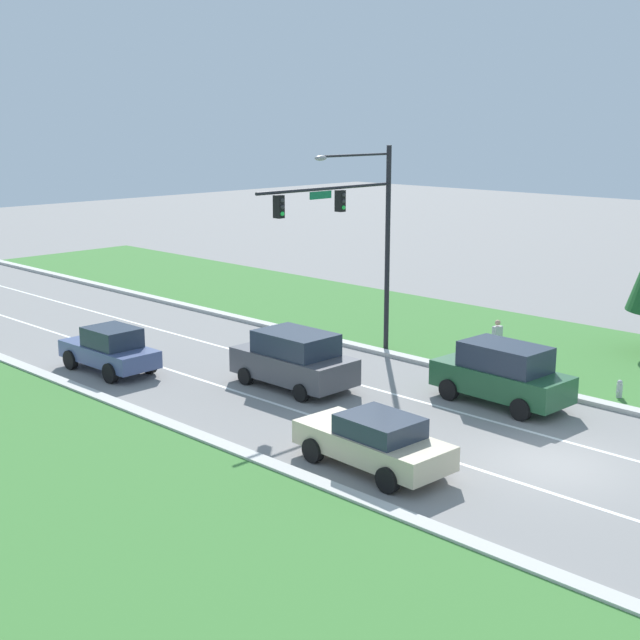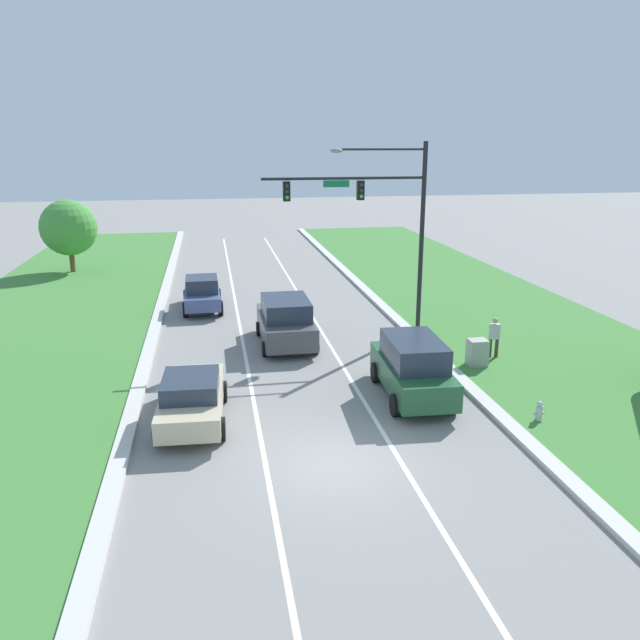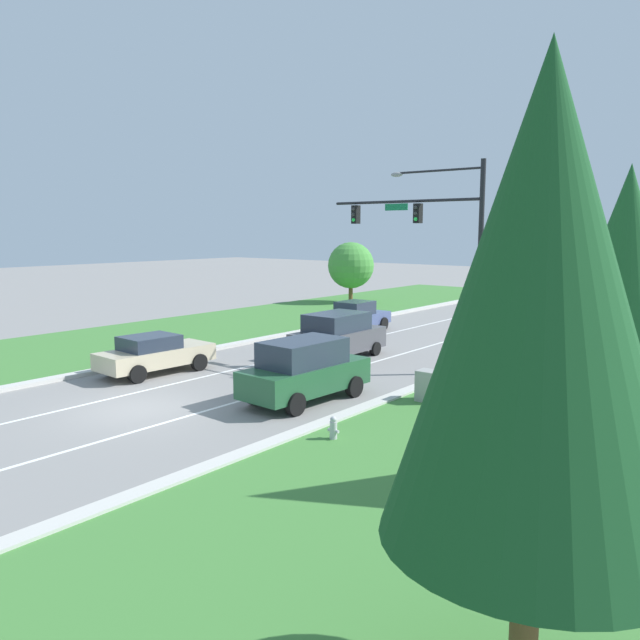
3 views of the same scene
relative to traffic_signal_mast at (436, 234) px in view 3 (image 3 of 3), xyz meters
The scene contains 17 objects.
ground_plane 13.27m from the traffic_signal_mast, 110.35° to the right, with size 160.00×160.00×0.00m, color gray.
curb_strip_right 12.64m from the traffic_signal_mast, 82.75° to the right, with size 0.50×90.00×0.15m.
curb_strip_left 15.96m from the traffic_signal_mast, 131.00° to the right, with size 0.50×90.00×0.15m.
grass_verge_right 14.24m from the traffic_signal_mast, 59.45° to the right, with size 10.00×90.00×0.08m.
lane_stripe_inner_left 13.95m from the traffic_signal_mast, 117.91° to the right, with size 0.14×81.00×0.01m.
lane_stripe_inner_right 12.82m from the traffic_signal_mast, 101.98° to the right, with size 0.14×81.00×0.01m.
traffic_signal_mast is the anchor object (origin of this frame).
champagne_sedan 12.19m from the traffic_signal_mast, 134.92° to the right, with size 2.19×4.64×1.54m.
forest_suv 8.56m from the traffic_signal_mast, 95.76° to the right, with size 2.22×4.73×2.07m.
graphite_suv 6.20m from the traffic_signal_mast, 167.12° to the right, with size 2.29×4.59×2.01m.
slate_blue_sedan 10.45m from the traffic_signal_mast, 145.16° to the left, with size 2.00×4.32×1.73m.
utility_cabinet 7.47m from the traffic_signal_mast, 62.55° to the right, with size 0.70×0.60×1.10m.
pedestrian 7.17m from the traffic_signal_mast, 49.49° to the right, with size 0.41×0.28×1.69m.
fire_hydrant 11.41m from the traffic_signal_mast, 76.00° to the right, with size 0.34×0.20×0.70m.
conifer_near_right_tree 19.01m from the traffic_signal_mast, 58.15° to the right, with size 3.30×3.30×7.54m.
oak_near_left_tree 22.98m from the traffic_signal_mast, 134.74° to the left, with size 3.56×3.56×4.72m.
conifer_far_right_tree 12.47m from the traffic_signal_mast, 43.17° to the right, with size 3.19×3.19×6.97m.
Camera 3 is at (16.50, -11.26, 5.61)m, focal length 35.00 mm.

